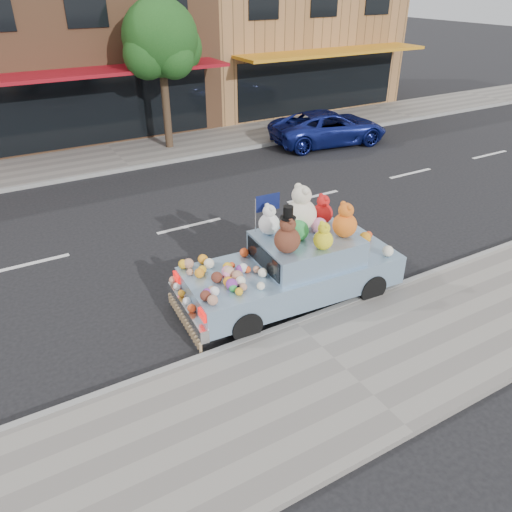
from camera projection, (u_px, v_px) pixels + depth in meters
ground at (190, 226)px, 13.18m from camera, size 120.00×120.00×0.00m
near_sidewalk at (346, 372)px, 8.25m from camera, size 60.00×3.00×0.12m
far_sidewalk at (118, 156)px, 18.05m from camera, size 60.00×3.00×0.12m
near_kerb at (295, 324)px, 9.38m from camera, size 60.00×0.12×0.13m
far_kerb at (131, 168)px, 16.92m from camera, size 60.00×0.12×0.13m
storefront_mid at (67, 35)px, 20.42m from camera, size 10.00×9.80×7.30m
storefront_right at (274, 24)px, 24.77m from camera, size 10.00×9.80×7.30m
street_tree at (161, 45)px, 17.19m from camera, size 3.00×2.70×5.22m
car_blue at (329, 128)px, 19.29m from camera, size 4.82×2.72×1.27m
art_car at (294, 263)px, 9.87m from camera, size 4.58×2.02×2.28m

